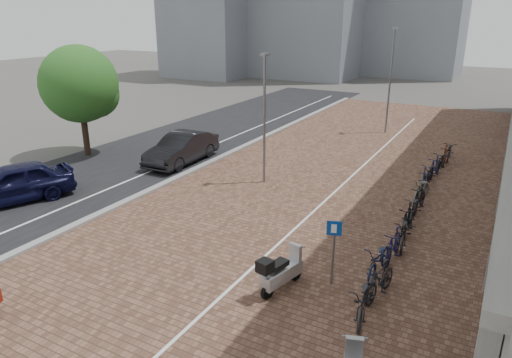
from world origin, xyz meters
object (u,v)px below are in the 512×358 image
at_px(car_navy, 12,183).
at_px(parking_sign, 333,244).
at_px(scooter_front, 282,270).
at_px(car_dark, 182,148).

relative_size(car_navy, parking_sign, 2.37).
bearing_deg(car_navy, scooter_front, 21.31).
bearing_deg(car_navy, parking_sign, 25.26).
bearing_deg(car_dark, car_navy, -111.46).
xyz_separation_m(car_navy, parking_sign, (14.04, 0.34, 0.51)).
bearing_deg(car_dark, scooter_front, -41.82).
distance_m(scooter_front, parking_sign, 1.66).
bearing_deg(scooter_front, car_dark, 152.79).
bearing_deg(parking_sign, scooter_front, -161.36).
relative_size(car_navy, car_dark, 1.01).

